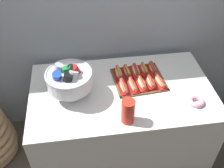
{
  "coord_description": "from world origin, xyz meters",
  "views": [
    {
      "loc": [
        -0.29,
        -1.51,
        2.22
      ],
      "look_at": [
        -0.07,
        0.04,
        0.81
      ],
      "focal_mm": 42.65,
      "sensor_mm": 36.0,
      "label": 1
    }
  ],
  "objects_px": {
    "hot_dog_2": "(142,83)",
    "hot_dog_8": "(144,70)",
    "hot_dog_9": "(153,68)",
    "serving_tray": "(139,80)",
    "donut": "(197,102)",
    "hot_dog_6": "(127,72)",
    "hot_dog_7": "(136,71)",
    "hot_dog_3": "(151,82)",
    "hot_dog_0": "(124,86)",
    "hot_dog_1": "(133,85)",
    "hot_dog_5": "(119,73)",
    "cup_stack": "(128,111)",
    "punch_bowl": "(69,79)",
    "hot_dog_4": "(160,81)",
    "buffet_table": "(121,120)"
  },
  "relations": [
    {
      "from": "hot_dog_0",
      "to": "donut",
      "type": "distance_m",
      "value": 0.56
    },
    {
      "from": "hot_dog_3",
      "to": "hot_dog_0",
      "type": "bearing_deg",
      "value": -175.59
    },
    {
      "from": "hot_dog_8",
      "to": "hot_dog_9",
      "type": "bearing_deg",
      "value": 4.41
    },
    {
      "from": "serving_tray",
      "to": "hot_dog_6",
      "type": "distance_m",
      "value": 0.12
    },
    {
      "from": "hot_dog_5",
      "to": "hot_dog_0",
      "type": "bearing_deg",
      "value": -85.59
    },
    {
      "from": "hot_dog_7",
      "to": "hot_dog_9",
      "type": "relative_size",
      "value": 1.11
    },
    {
      "from": "buffet_table",
      "to": "punch_bowl",
      "type": "xyz_separation_m",
      "value": [
        -0.4,
        -0.01,
        0.54
      ]
    },
    {
      "from": "hot_dog_7",
      "to": "serving_tray",
      "type": "bearing_deg",
      "value": -85.59
    },
    {
      "from": "hot_dog_1",
      "to": "hot_dog_2",
      "type": "bearing_deg",
      "value": 4.41
    },
    {
      "from": "buffet_table",
      "to": "hot_dog_4",
      "type": "relative_size",
      "value": 7.68
    },
    {
      "from": "hot_dog_0",
      "to": "hot_dog_8",
      "type": "height_order",
      "value": "same"
    },
    {
      "from": "serving_tray",
      "to": "hot_dog_1",
      "type": "xyz_separation_m",
      "value": [
        -0.07,
        -0.09,
        0.03
      ]
    },
    {
      "from": "hot_dog_3",
      "to": "punch_bowl",
      "type": "relative_size",
      "value": 0.45
    },
    {
      "from": "buffet_table",
      "to": "hot_dog_2",
      "type": "relative_size",
      "value": 8.8
    },
    {
      "from": "hot_dog_1",
      "to": "hot_dog_6",
      "type": "xyz_separation_m",
      "value": [
        -0.01,
        0.16,
        0.0
      ]
    },
    {
      "from": "hot_dog_4",
      "to": "hot_dog_6",
      "type": "xyz_separation_m",
      "value": [
        -0.24,
        0.15,
        0.0
      ]
    },
    {
      "from": "hot_dog_1",
      "to": "hot_dog_5",
      "type": "xyz_separation_m",
      "value": [
        -0.09,
        0.16,
        0.0
      ]
    },
    {
      "from": "serving_tray",
      "to": "hot_dog_8",
      "type": "relative_size",
      "value": 2.76
    },
    {
      "from": "hot_dog_0",
      "to": "hot_dog_6",
      "type": "bearing_deg",
      "value": 69.97
    },
    {
      "from": "hot_dog_5",
      "to": "donut",
      "type": "xyz_separation_m",
      "value": [
        0.53,
        -0.39,
        -0.02
      ]
    },
    {
      "from": "hot_dog_9",
      "to": "hot_dog_7",
      "type": "bearing_deg",
      "value": -175.59
    },
    {
      "from": "hot_dog_3",
      "to": "hot_dog_8",
      "type": "bearing_deg",
      "value": 94.41
    },
    {
      "from": "serving_tray",
      "to": "hot_dog_0",
      "type": "relative_size",
      "value": 2.47
    },
    {
      "from": "hot_dog_6",
      "to": "hot_dog_9",
      "type": "relative_size",
      "value": 1.08
    },
    {
      "from": "hot_dog_1",
      "to": "hot_dog_5",
      "type": "height_order",
      "value": "hot_dog_5"
    },
    {
      "from": "hot_dog_2",
      "to": "punch_bowl",
      "type": "height_order",
      "value": "punch_bowl"
    },
    {
      "from": "donut",
      "to": "hot_dog_6",
      "type": "bearing_deg",
      "value": 138.92
    },
    {
      "from": "hot_dog_9",
      "to": "serving_tray",
      "type": "bearing_deg",
      "value": -146.78
    },
    {
      "from": "hot_dog_1",
      "to": "hot_dog_2",
      "type": "relative_size",
      "value": 1.11
    },
    {
      "from": "serving_tray",
      "to": "hot_dog_2",
      "type": "distance_m",
      "value": 0.09
    },
    {
      "from": "hot_dog_2",
      "to": "hot_dog_6",
      "type": "height_order",
      "value": "hot_dog_2"
    },
    {
      "from": "hot_dog_2",
      "to": "hot_dog_5",
      "type": "distance_m",
      "value": 0.22
    },
    {
      "from": "hot_dog_8",
      "to": "donut",
      "type": "xyz_separation_m",
      "value": [
        0.3,
        -0.41,
        -0.02
      ]
    },
    {
      "from": "hot_dog_7",
      "to": "hot_dog_9",
      "type": "xyz_separation_m",
      "value": [
        0.15,
        0.01,
        0.0
      ]
    },
    {
      "from": "hot_dog_1",
      "to": "hot_dog_5",
      "type": "distance_m",
      "value": 0.18
    },
    {
      "from": "hot_dog_3",
      "to": "donut",
      "type": "bearing_deg",
      "value": -39.77
    },
    {
      "from": "hot_dog_3",
      "to": "hot_dog_8",
      "type": "distance_m",
      "value": 0.17
    },
    {
      "from": "hot_dog_1",
      "to": "cup_stack",
      "type": "distance_m",
      "value": 0.35
    },
    {
      "from": "hot_dog_4",
      "to": "donut",
      "type": "distance_m",
      "value": 0.33
    },
    {
      "from": "hot_dog_7",
      "to": "hot_dog_1",
      "type": "bearing_deg",
      "value": -110.03
    },
    {
      "from": "hot_dog_7",
      "to": "cup_stack",
      "type": "xyz_separation_m",
      "value": [
        -0.16,
        -0.5,
        0.06
      ]
    },
    {
      "from": "hot_dog_5",
      "to": "hot_dog_6",
      "type": "xyz_separation_m",
      "value": [
        0.07,
        0.01,
        -0.0
      ]
    },
    {
      "from": "hot_dog_1",
      "to": "hot_dog_3",
      "type": "xyz_separation_m",
      "value": [
        0.15,
        0.01,
        0.0
      ]
    },
    {
      "from": "hot_dog_8",
      "to": "punch_bowl",
      "type": "height_order",
      "value": "punch_bowl"
    },
    {
      "from": "hot_dog_0",
      "to": "hot_dog_5",
      "type": "xyz_separation_m",
      "value": [
        -0.01,
        0.16,
        0.0
      ]
    },
    {
      "from": "hot_dog_2",
      "to": "hot_dog_8",
      "type": "height_order",
      "value": "hot_dog_2"
    },
    {
      "from": "buffet_table",
      "to": "hot_dog_5",
      "type": "xyz_separation_m",
      "value": [
        -0.0,
        0.17,
        0.4
      ]
    },
    {
      "from": "hot_dog_2",
      "to": "hot_dog_3",
      "type": "height_order",
      "value": "same"
    },
    {
      "from": "buffet_table",
      "to": "hot_dog_1",
      "type": "xyz_separation_m",
      "value": [
        0.09,
        0.01,
        0.4
      ]
    },
    {
      "from": "hot_dog_6",
      "to": "donut",
      "type": "distance_m",
      "value": 0.6
    }
  ]
}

